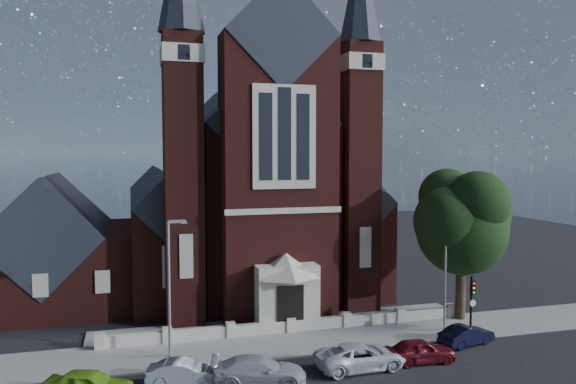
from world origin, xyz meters
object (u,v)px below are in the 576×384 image
car_silver_a (183,372)px  traffic_signal (472,298)px  street_tree (466,224)px  car_silver_b (259,371)px  car_navy (467,335)px  car_dark_red (421,351)px  parish_hall (52,255)px  street_lamp_left (171,280)px  church (242,193)px  street_lamp_right (447,263)px  car_white_suv (361,356)px

car_silver_a → traffic_signal: bearing=-67.8°
street_tree → car_silver_b: bearing=-158.0°
car_navy → car_dark_red: bearing=99.7°
parish_hall → car_navy: parish_hall is taller
street_lamp_left → church: bearing=67.3°
street_lamp_right → car_silver_a: size_ratio=2.16×
street_lamp_right → car_white_suv: bearing=-150.9°
street_tree → street_lamp_right: (-2.51, -1.71, -2.36)m
street_lamp_right → street_lamp_left: bearing=180.0°
car_silver_a → car_white_suv: bearing=-78.5°
car_silver_a → car_silver_b: car_silver_b is taller
church → car_silver_b: (-3.84, -23.89, -7.48)m
traffic_signal → car_silver_a: bearing=-172.9°
street_tree → car_dark_red: (-6.90, -6.25, -6.28)m
car_navy → street_lamp_left: bearing=67.5°
car_navy → church: bearing=10.7°
church → street_lamp_left: church is taller
street_lamp_left → street_lamp_right: size_ratio=1.00×
street_lamp_left → car_navy: size_ratio=2.15×
traffic_signal → car_navy: bearing=-134.0°
street_lamp_left → car_silver_b: bearing=-50.5°
church → street_lamp_left: size_ratio=4.31×
car_dark_red → street_tree: bearing=-44.4°
parish_hall → traffic_signal: parish_hall is taller
street_lamp_left → street_lamp_right: (18.00, 0.00, 0.00)m
car_white_suv → car_dark_red: (3.67, -0.05, -0.03)m
traffic_signal → car_dark_red: size_ratio=1.00×
church → car_white_suv: size_ratio=6.85×
church → street_tree: size_ratio=3.26×
parish_hall → car_navy: size_ratio=3.25×
street_tree → street_lamp_left: (-20.51, -1.71, -2.36)m
church → parish_hall: 17.26m
church → car_navy: (9.91, -21.64, -7.57)m
church → car_silver_a: 25.23m
street_lamp_right → car_silver_a: 18.54m
church → traffic_signal: bearing=-61.8°
parish_hall → car_silver_a: bearing=-64.8°
street_tree → traffic_signal: bearing=-115.9°
street_lamp_left → car_silver_a: (0.32, -3.89, -3.98)m
street_lamp_left → car_silver_a: street_lamp_left is taller
car_dark_red → car_navy: size_ratio=1.06×
street_lamp_right → traffic_signal: bearing=-60.0°
car_dark_red → car_white_suv: bearing=92.6°
street_tree → street_lamp_right: size_ratio=1.32×
parish_hall → street_lamp_left: (8.09, -14.00, 0.59)m
street_lamp_left → traffic_signal: street_lamp_left is taller
car_silver_a → car_navy: (17.50, 1.20, 0.00)m
street_tree → church: bearing=126.2°
car_white_suv → street_lamp_left: bearing=63.8°
church → car_navy: size_ratio=9.30×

